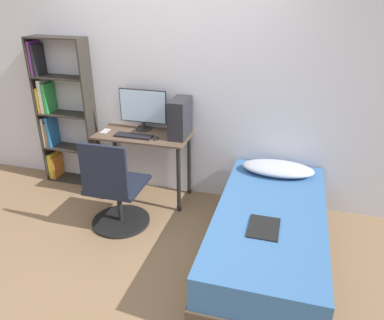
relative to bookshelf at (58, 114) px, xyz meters
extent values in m
plane|color=#846647|center=(1.41, -1.30, -0.86)|extent=(14.00, 14.00, 0.00)
cube|color=silver|center=(1.41, 0.14, 0.39)|extent=(8.00, 0.05, 2.50)
cube|color=brown|center=(1.14, -0.13, -0.10)|extent=(1.03, 0.50, 0.02)
cylinder|color=black|center=(0.67, -0.33, -0.49)|extent=(0.04, 0.04, 0.75)
cylinder|color=black|center=(1.60, -0.33, -0.49)|extent=(0.04, 0.04, 0.75)
cylinder|color=black|center=(0.67, 0.07, -0.49)|extent=(0.04, 0.04, 0.75)
cylinder|color=black|center=(1.60, 0.07, -0.49)|extent=(0.04, 0.04, 0.75)
cube|color=#2D2823|center=(-0.21, 0.00, 0.01)|extent=(0.02, 0.24, 1.74)
cube|color=#2D2823|center=(0.44, 0.00, 0.01)|extent=(0.02, 0.24, 1.74)
cube|color=#2D2823|center=(0.11, 0.00, -0.85)|extent=(0.63, 0.24, 0.02)
cube|color=#2D2823|center=(0.11, 0.00, -0.42)|extent=(0.63, 0.24, 0.02)
cube|color=#2D2823|center=(0.11, 0.00, 0.01)|extent=(0.63, 0.24, 0.02)
cube|color=#2D2823|center=(0.11, 0.00, 0.44)|extent=(0.63, 0.24, 0.02)
cube|color=#2D2823|center=(0.11, 0.00, 0.87)|extent=(0.63, 0.24, 0.02)
cube|color=gold|center=(-0.18, 0.00, -0.69)|extent=(0.02, 0.20, 0.31)
cube|color=gold|center=(-0.15, 0.00, -0.68)|extent=(0.03, 0.20, 0.32)
cube|color=orange|center=(-0.12, 0.00, -0.70)|extent=(0.02, 0.20, 0.28)
cube|color=beige|center=(-0.18, 0.00, -0.23)|extent=(0.02, 0.20, 0.36)
cube|color=brown|center=(-0.15, 0.00, -0.26)|extent=(0.03, 0.20, 0.30)
cube|color=#2870B7|center=(-0.11, 0.00, -0.22)|extent=(0.03, 0.20, 0.38)
cube|color=gold|center=(-0.18, 0.00, 0.17)|extent=(0.03, 0.20, 0.29)
cube|color=beige|center=(-0.13, 0.00, 0.21)|extent=(0.04, 0.20, 0.39)
cube|color=green|center=(-0.08, 0.00, 0.19)|extent=(0.04, 0.20, 0.35)
cube|color=#7A338E|center=(-0.18, 0.00, 0.64)|extent=(0.03, 0.20, 0.38)
cube|color=black|center=(-0.14, 0.00, 0.62)|extent=(0.03, 0.20, 0.35)
cylinder|color=black|center=(1.09, -0.71, -0.85)|extent=(0.59, 0.59, 0.03)
cylinder|color=black|center=(1.09, -0.71, -0.63)|extent=(0.05, 0.05, 0.40)
cube|color=black|center=(1.09, -0.71, -0.41)|extent=(0.52, 0.52, 0.04)
cube|color=black|center=(1.09, -0.95, -0.14)|extent=(0.47, 0.04, 0.50)
cube|color=#4C3D2D|center=(2.60, -0.88, -0.75)|extent=(0.94, 1.99, 0.23)
cube|color=#38669E|center=(2.60, -0.88, -0.50)|extent=(0.91, 1.95, 0.28)
ellipsoid|color=#B2B7C6|center=(2.60, -0.14, -0.30)|extent=(0.72, 0.36, 0.11)
cube|color=black|center=(2.57, -1.14, -0.35)|extent=(0.24, 0.32, 0.01)
cylinder|color=black|center=(1.09, 0.01, -0.08)|extent=(0.18, 0.18, 0.01)
cylinder|color=black|center=(1.09, 0.01, -0.04)|extent=(0.04, 0.04, 0.08)
cube|color=black|center=(1.09, 0.02, 0.18)|extent=(0.55, 0.01, 0.37)
cube|color=#B2D1EF|center=(1.09, 0.01, 0.18)|extent=(0.52, 0.01, 0.35)
cube|color=black|center=(1.07, -0.23, -0.08)|extent=(0.41, 0.13, 0.02)
cube|color=#232328|center=(1.55, -0.08, 0.12)|extent=(0.17, 0.36, 0.41)
ellipsoid|color=black|center=(1.32, -0.23, -0.08)|extent=(0.06, 0.09, 0.02)
cube|color=#B7B7BC|center=(0.70, -0.17, -0.08)|extent=(0.07, 0.14, 0.01)
camera|label=1|loc=(2.69, -3.65, 1.38)|focal=35.00mm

